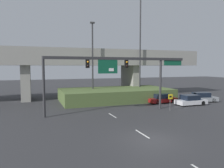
# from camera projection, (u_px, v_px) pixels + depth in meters

# --- Properties ---
(ground_plane) EXTENTS (160.00, 160.00, 0.00)m
(ground_plane) POSITION_uv_depth(u_px,v_px,m) (151.00, 139.00, 16.29)
(ground_plane) COLOR #2D2D30
(lane_markings) EXTENTS (0.14, 37.62, 0.01)m
(lane_markings) POSITION_uv_depth(u_px,v_px,m) (103.00, 110.00, 27.52)
(lane_markings) COLOR silver
(lane_markings) RESTS_ON ground
(signal_gantry) EXTENTS (17.63, 0.44, 6.52)m
(signal_gantry) POSITION_uv_depth(u_px,v_px,m) (117.00, 67.00, 25.69)
(signal_gantry) COLOR #2D2D30
(signal_gantry) RESTS_ON ground
(speed_limit_sign) EXTENTS (0.60, 0.11, 2.11)m
(speed_limit_sign) POSITION_uv_depth(u_px,v_px,m) (170.00, 100.00, 26.60)
(speed_limit_sign) COLOR #4C4C4C
(speed_limit_sign) RESTS_ON ground
(highway_light_pole_near) EXTENTS (0.70, 0.36, 17.71)m
(highway_light_pole_near) POSITION_uv_depth(u_px,v_px,m) (140.00, 44.00, 37.53)
(highway_light_pole_near) COLOR #2D2D30
(highway_light_pole_near) RESTS_ON ground
(highway_light_pole_far) EXTENTS (0.70, 0.36, 12.38)m
(highway_light_pole_far) POSITION_uv_depth(u_px,v_px,m) (93.00, 59.00, 34.58)
(highway_light_pole_far) COLOR #2D2D30
(highway_light_pole_far) RESTS_ON ground
(overpass_bridge) EXTENTS (43.75, 7.23, 8.37)m
(overpass_bridge) POSITION_uv_depth(u_px,v_px,m) (82.00, 63.00, 38.35)
(overpass_bridge) COLOR gray
(overpass_bridge) RESTS_ON ground
(grass_embankment) EXTENTS (17.27, 8.78, 1.87)m
(grass_embankment) POSITION_uv_depth(u_px,v_px,m) (116.00, 95.00, 34.93)
(grass_embankment) COLOR #4C6033
(grass_embankment) RESTS_ON ground
(parked_sedan_near_right) EXTENTS (4.51, 2.08, 1.39)m
(parked_sedan_near_right) POSITION_uv_depth(u_px,v_px,m) (162.00, 99.00, 32.51)
(parked_sedan_near_right) COLOR maroon
(parked_sedan_near_right) RESTS_ON ground
(parked_sedan_mid_right) EXTENTS (4.33, 1.91, 1.45)m
(parked_sedan_mid_right) POSITION_uv_depth(u_px,v_px,m) (191.00, 100.00, 30.71)
(parked_sedan_mid_right) COLOR silver
(parked_sedan_mid_right) RESTS_ON ground
(parked_sedan_far_right) EXTENTS (4.69, 2.69, 1.47)m
(parked_sedan_far_right) POSITION_uv_depth(u_px,v_px,m) (202.00, 97.00, 33.46)
(parked_sedan_far_right) COLOR gray
(parked_sedan_far_right) RESTS_ON ground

